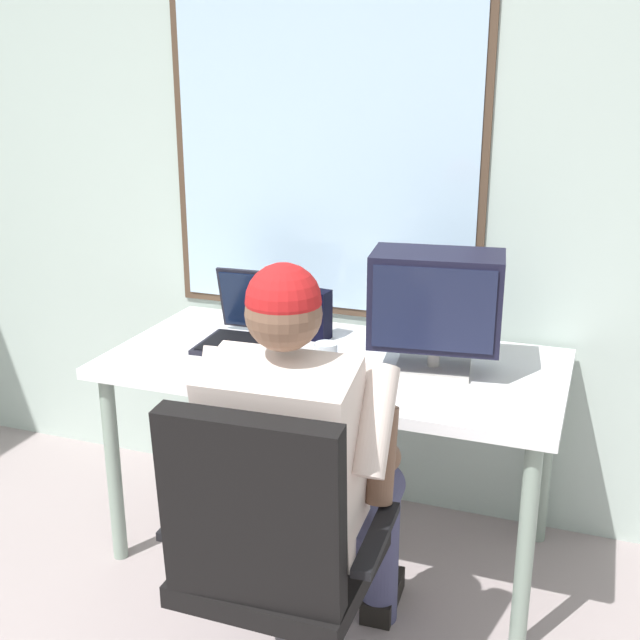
# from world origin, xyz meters

# --- Properties ---
(wall_rear) EXTENTS (4.55, 0.08, 2.76)m
(wall_rear) POSITION_xyz_m (0.00, 2.65, 1.38)
(wall_rear) COLOR #B3C5BB
(wall_rear) RESTS_ON ground
(desk) EXTENTS (1.56, 0.78, 0.75)m
(desk) POSITION_xyz_m (0.27, 2.20, 0.68)
(desk) COLOR gray
(desk) RESTS_ON ground
(office_chair) EXTENTS (0.61, 0.62, 0.99)m
(office_chair) POSITION_xyz_m (0.40, 1.32, 0.57)
(office_chair) COLOR black
(office_chair) RESTS_ON ground
(person_seated) EXTENTS (0.55, 0.78, 1.28)m
(person_seated) POSITION_xyz_m (0.39, 1.57, 0.68)
(person_seated) COLOR #444568
(person_seated) RESTS_ON ground
(crt_monitor) EXTENTS (0.45, 0.30, 0.40)m
(crt_monitor) POSITION_xyz_m (0.61, 2.21, 1.00)
(crt_monitor) COLOR beige
(crt_monitor) RESTS_ON desk
(laptop) EXTENTS (0.32, 0.33, 0.25)m
(laptop) POSITION_xyz_m (-0.08, 2.26, 0.82)
(laptop) COLOR black
(laptop) RESTS_ON desk
(wine_glass) EXTENTS (0.07, 0.07, 0.14)m
(wine_glass) POSITION_xyz_m (0.32, 1.98, 0.85)
(wine_glass) COLOR silver
(wine_glass) RESTS_ON desk
(desk_speaker) EXTENTS (0.08, 0.09, 0.19)m
(desk_speaker) POSITION_xyz_m (0.15, 2.38, 0.85)
(desk_speaker) COLOR black
(desk_speaker) RESTS_ON desk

